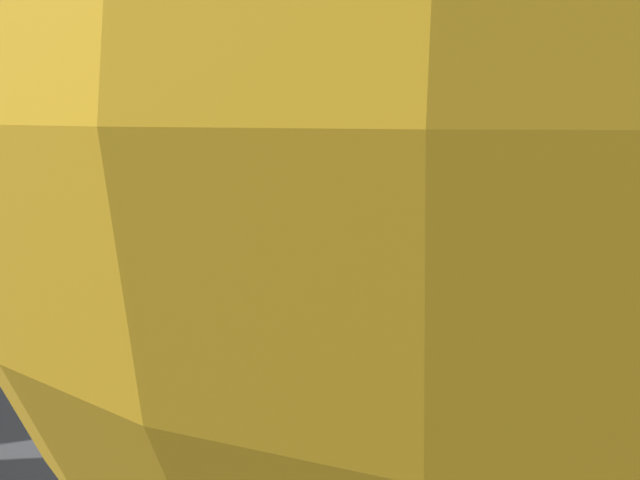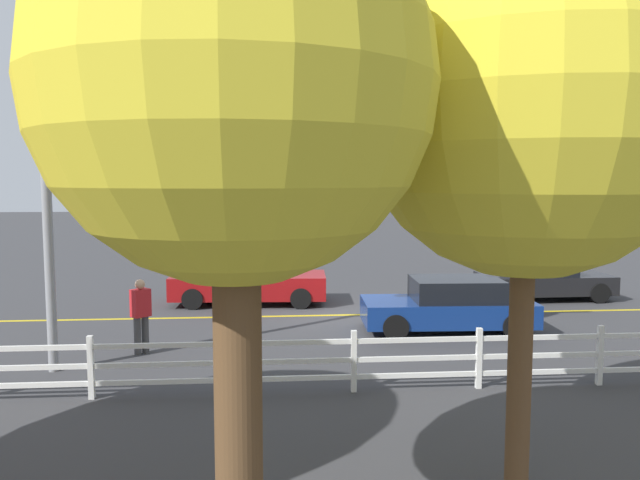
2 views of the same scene
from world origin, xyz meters
name	(u,v)px [view 2 (image 2 of 2)]	position (x,y,z in m)	size (l,w,h in m)	color
ground_plane	(342,315)	(0.00, 0.00, 0.00)	(120.00, 120.00, 0.00)	#38383A
lane_center_stripe	(477,313)	(-4.00, 0.00, 0.00)	(28.00, 0.16, 0.01)	gold
signal_assembly	(157,126)	(4.30, 4.76, 4.98)	(7.22, 0.38, 7.08)	gray
car_0	(247,281)	(2.77, -1.97, 0.70)	(4.89, 2.18, 1.49)	maroon
car_1	(450,305)	(-2.55, 2.13, 0.68)	(4.41, 2.06, 1.38)	navy
car_2	(542,278)	(-6.87, -1.98, 0.67)	(4.17, 2.07, 1.40)	black
pedestrian	(141,313)	(4.97, 3.60, 0.93)	(0.47, 0.46, 1.69)	#3F3F42
white_rail_fence	(540,355)	(-3.00, 6.51, 0.60)	(26.10, 0.10, 1.15)	white
tree_0	(234,89)	(2.39, 11.97, 4.71)	(3.61, 3.61, 6.57)	brown
tree_3	(528,103)	(-0.89, 10.61, 4.78)	(4.06, 4.06, 6.83)	brown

